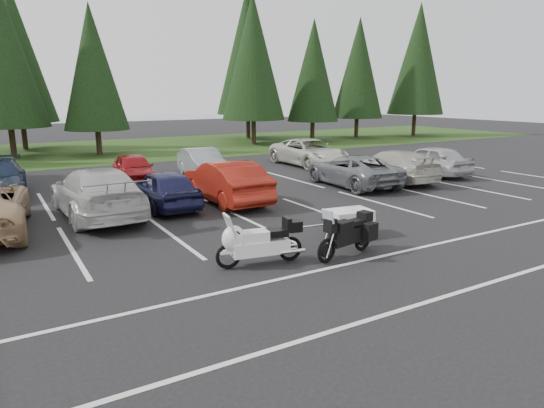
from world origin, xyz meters
The scene contains 24 objects.
ground centered at (0.00, 0.00, 0.00)m, with size 120.00×120.00×0.00m, color black.
grass_strip centered at (0.00, 24.00, 0.01)m, with size 80.00×16.00×0.01m, color #1A3310.
lake_water centered at (4.00, 55.00, 0.00)m, with size 70.00×50.00×0.02m, color slate.
stall_markings centered at (0.00, 2.00, 0.00)m, with size 32.00×16.00×0.01m, color silver.
conifer_4 centered at (-5.00, 22.90, 6.53)m, with size 4.80×4.80×11.17m.
conifer_5 centered at (0.00, 21.60, 5.63)m, with size 4.14×4.14×9.63m.
conifer_6 centered at (12.00, 22.10, 6.71)m, with size 4.93×4.93×11.48m.
conifer_7 centered at (17.50, 21.80, 5.81)m, with size 4.27×4.27×9.94m.
conifer_8 centered at (23.00, 22.60, 6.17)m, with size 4.53×4.53×10.56m.
conifer_9 centered at (29.00, 21.30, 7.07)m, with size 5.19×5.19×12.10m.
conifer_back_b centered at (-4.00, 27.50, 6.77)m, with size 4.97×4.97×11.58m.
conifer_back_c centered at (14.00, 26.80, 7.49)m, with size 5.50×5.50×12.81m.
car_near_3 centered at (-3.54, 4.39, 0.81)m, with size 2.28×5.61×1.63m, color #BBBBB9.
car_near_4 centered at (-1.22, 4.44, 0.69)m, with size 1.64×4.07×1.39m, color #191A40.
car_near_5 centered at (1.06, 4.16, 0.79)m, with size 1.67×4.78×1.57m, color maroon.
car_near_6 centered at (7.29, 4.33, 0.69)m, with size 2.29×4.97×1.38m, color slate.
car_near_7 centered at (9.63, 4.29, 0.72)m, with size 2.02×4.97×1.44m, color #B4AFA5.
car_near_8 centered at (12.56, 4.63, 0.74)m, with size 1.75×4.35×1.48m, color #ADADB2.
car_far_2 centered at (-0.86, 9.83, 0.67)m, with size 1.58×3.93×1.34m, color maroon.
car_far_3 centered at (2.44, 9.70, 0.70)m, with size 1.47×4.23×1.39m, color gray.
car_far_4 centered at (9.15, 10.31, 0.75)m, with size 2.48×5.38×1.50m, color beige.
touring_motorcycle centered at (-1.19, -2.45, 0.66)m, with size 2.40×0.74×1.33m, color white, non-canonical shape.
cargo_trailer centered at (2.16, -1.70, 0.40)m, with size 1.72×0.97×0.80m, color white, non-canonical shape.
adventure_motorcycle centered at (0.93, -3.02, 0.68)m, with size 2.22×0.77×1.35m, color black, non-canonical shape.
Camera 1 is at (-6.55, -12.05, 4.01)m, focal length 32.00 mm.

